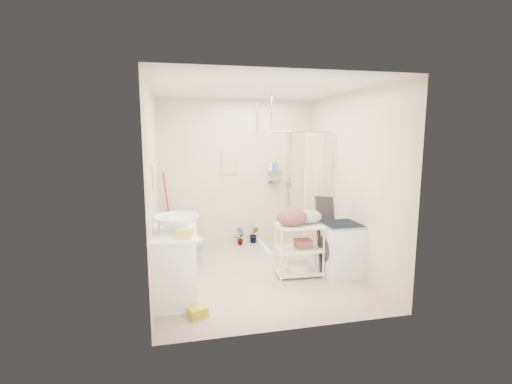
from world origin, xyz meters
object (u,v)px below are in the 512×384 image
at_px(toilet, 182,243).
at_px(washing_machine, 340,249).
at_px(laundry_rack, 299,245).
at_px(vanity, 175,265).

xyz_separation_m(toilet, washing_machine, (2.18, -0.90, 0.03)).
relative_size(washing_machine, laundry_rack, 0.84).
bearing_deg(washing_machine, laundry_rack, 168.51).
bearing_deg(laundry_rack, washing_machine, -6.49).
distance_m(toilet, washing_machine, 2.36).
distance_m(vanity, laundry_rack, 1.75).
xyz_separation_m(washing_machine, laundry_rack, (-0.58, 0.09, 0.07)).
height_order(toilet, laundry_rack, laundry_rack).
distance_m(toilet, laundry_rack, 1.79).
bearing_deg(toilet, washing_machine, -107.21).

